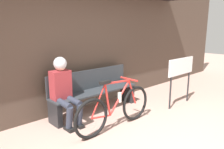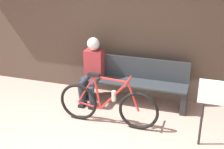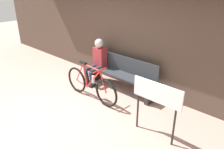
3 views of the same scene
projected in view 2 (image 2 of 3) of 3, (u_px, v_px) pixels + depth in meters
storefront_wall at (125, 10)px, 5.66m from camera, size 12.00×0.56×3.20m
park_bench_near at (134, 82)px, 5.73m from camera, size 1.96×0.42×0.85m
bicycle at (108, 105)px, 5.06m from camera, size 1.68×0.40×0.88m
person_seated at (92, 66)px, 5.74m from camera, size 0.34×0.61×1.21m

